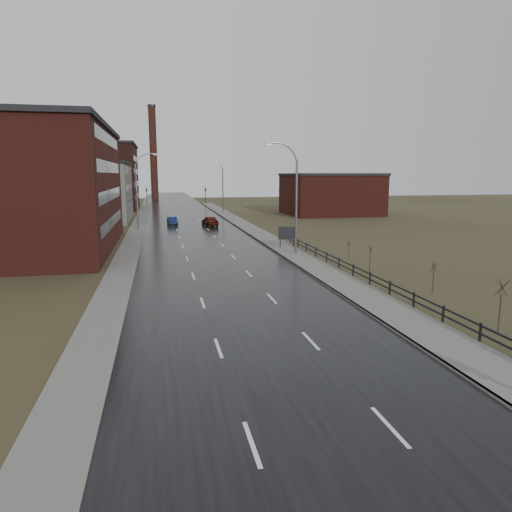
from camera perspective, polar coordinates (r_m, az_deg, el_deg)
name	(u,v)px	position (r m, az deg, el deg)	size (l,w,h in m)	color
road	(193,230)	(69.14, -7.92, 3.25)	(14.00, 300.00, 0.06)	black
sidewalk_right	(296,256)	(46.22, 5.08, 0.00)	(3.20, 180.00, 0.18)	#595651
curb_right	(282,257)	(45.80, 3.26, -0.07)	(0.16, 180.00, 0.18)	slate
sidewalk_left	(136,231)	(69.05, -14.73, 3.03)	(2.40, 260.00, 0.12)	#595651
warehouse_near	(3,188)	(55.89, -29.07, 7.40)	(22.44, 28.56, 13.50)	#471914
warehouse_mid	(83,191)	(87.53, -20.83, 7.55)	(16.32, 20.40, 10.50)	slate
warehouse_far	(80,177)	(117.89, -21.14, 9.24)	(26.52, 24.48, 15.50)	#331611
building_right	(331,194)	(97.14, 9.30, 7.67)	(18.36, 16.32, 8.50)	#471914
smokestack	(153,152)	(158.66, -12.71, 12.52)	(2.70, 2.70, 30.70)	#331611
streetlight_right_mid	(294,198)	(46.50, 4.71, 7.20)	(3.36, 0.28, 11.35)	slate
streetlight_left	(139,191)	(70.58, -14.46, 7.90)	(3.36, 0.28, 11.35)	slate
streetlight_right_far	(221,186)	(99.41, -4.34, 8.74)	(3.36, 0.28, 11.35)	slate
guardrail	(395,289)	(31.66, 16.98, -3.97)	(0.10, 53.05, 1.10)	black
shrub_c	(500,305)	(26.81, 28.24, -5.44)	(0.68, 0.72, 2.91)	#382D23
shrub_d	(433,277)	(33.90, 21.29, -2.46)	(0.54, 0.57, 2.26)	#382D23
shrub_e	(370,258)	(39.81, 14.08, -0.22)	(0.56, 0.59, 2.34)	#382D23
shrub_f	(349,249)	(46.72, 11.54, 0.92)	(0.40, 0.42, 1.66)	#382D23
billboard	(287,234)	(51.13, 3.91, 2.80)	(2.06, 0.17, 2.50)	black
traffic_light_left	(146,188)	(128.57, -13.54, 8.24)	(0.58, 2.73, 5.30)	black
traffic_light_right	(205,188)	(129.17, -6.36, 8.46)	(0.58, 2.73, 5.30)	black
car_near	(172,221)	(75.93, -10.42, 4.28)	(1.42, 4.09, 1.35)	#0D1745
car_far	(210,221)	(73.96, -5.77, 4.35)	(1.94, 4.82, 1.64)	#44140B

